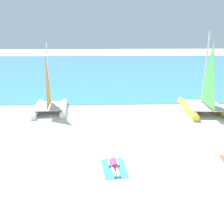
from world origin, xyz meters
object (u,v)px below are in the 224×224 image
at_px(sailboat_yellow, 205,101).
at_px(towel_left, 114,168).
at_px(sailboat_white, 50,102).
at_px(sunbather_left, 114,165).

distance_m(sailboat_yellow, towel_left, 11.11).
bearing_deg(towel_left, sailboat_white, 118.41).
distance_m(towel_left, sunbather_left, 0.14).
bearing_deg(towel_left, sailboat_yellow, 48.79).
height_order(sailboat_yellow, towel_left, sailboat_yellow).
relative_size(sailboat_white, towel_left, 2.76).
relative_size(sailboat_white, sailboat_yellow, 0.86).
distance_m(sailboat_white, sailboat_yellow, 12.05).
xyz_separation_m(sailboat_yellow, towel_left, (-7.29, -8.33, -0.90)).
bearing_deg(sailboat_yellow, sunbather_left, -128.76).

